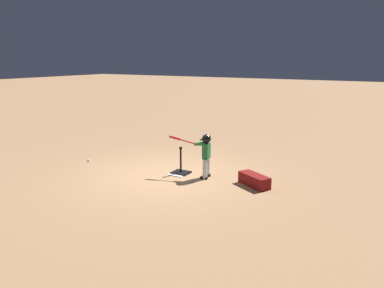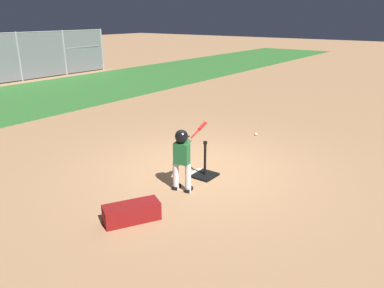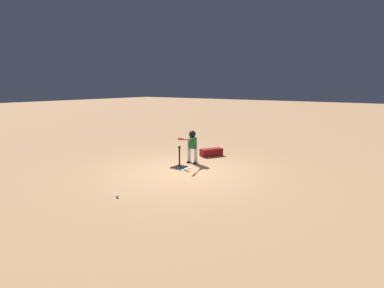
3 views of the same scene
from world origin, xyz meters
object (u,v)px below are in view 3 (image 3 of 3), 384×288
object	(u,v)px
batting_tee	(180,165)
equipment_bag	(211,152)
baseball	(117,196)
batter_child	(192,143)

from	to	relation	value
batting_tee	equipment_bag	world-z (taller)	batting_tee
batting_tee	baseball	bearing A→B (deg)	8.04
batter_child	equipment_bag	size ratio (longest dim) A/B	1.34
batter_child	batting_tee	bearing A→B (deg)	1.09
batter_child	baseball	world-z (taller)	batter_child
baseball	equipment_bag	size ratio (longest dim) A/B	0.09
batting_tee	batter_child	size ratio (longest dim) A/B	0.63
baseball	batter_child	bearing A→B (deg)	-173.29
baseball	equipment_bag	world-z (taller)	equipment_bag
batter_child	baseball	distance (m)	3.71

